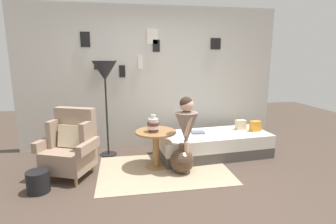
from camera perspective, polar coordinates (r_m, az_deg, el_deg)
name	(u,v)px	position (r m, az deg, el deg)	size (l,w,h in m)	color
ground_plane	(170,193)	(3.52, 0.33, -17.01)	(12.00, 12.00, 0.00)	#4C3D33
gallery_wall	(151,78)	(5.03, -3.73, 7.31)	(4.80, 0.12, 2.60)	beige
rug	(164,170)	(4.13, -0.89, -12.38)	(1.95, 1.35, 0.01)	tan
armchair	(71,146)	(4.08, -20.20, -6.89)	(0.89, 0.79, 0.97)	tan
daybed	(213,144)	(4.71, 9.75, -6.87)	(1.96, 0.95, 0.40)	#4C4742
pillow_head	(255,126)	(4.95, 18.27, -2.90)	(0.17, 0.12, 0.18)	orange
pillow_mid	(241,125)	(4.99, 15.37, -2.65)	(0.17, 0.12, 0.17)	beige
side_table	(156,141)	(4.10, -2.63, -6.27)	(0.62, 0.62, 0.59)	#9E7042
vase_striped	(153,125)	(3.98, -3.17, -2.78)	(0.18, 0.18, 0.26)	brown
floor_lamp	(105,74)	(4.56, -13.44, 7.95)	(0.41, 0.41, 1.63)	black
person_child	(186,125)	(3.84, 4.00, -2.74)	(0.34, 0.34, 1.14)	#D8AD8E
book_on_daybed	(198,132)	(4.61, 6.49, -4.38)	(0.22, 0.16, 0.03)	slate
demijohn_near	(182,161)	(3.99, 3.01, -10.45)	(0.36, 0.36, 0.45)	#473323
magazine_basket	(38,182)	(3.85, -26.17, -13.31)	(0.28, 0.28, 0.28)	black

